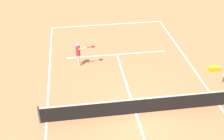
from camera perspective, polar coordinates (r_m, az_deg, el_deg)
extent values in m
plane|color=#D37A4C|center=(15.66, 4.63, -8.34)|extent=(60.00, 60.00, 0.00)
cube|color=white|center=(25.20, -0.94, 8.77)|extent=(9.21, 0.10, 0.01)
cube|color=white|center=(17.13, 19.94, -6.39)|extent=(0.10, 22.76, 0.01)
cube|color=white|center=(15.47, -12.53, -9.81)|extent=(0.10, 22.76, 0.01)
cube|color=white|center=(20.67, 0.94, 3.03)|extent=(6.91, 0.10, 0.01)
cube|color=white|center=(15.66, 4.63, -8.34)|extent=(0.10, 12.52, 0.01)
cylinder|color=#4C4C51|center=(15.15, -13.91, -8.39)|extent=(0.10, 0.10, 1.07)
cube|color=black|center=(15.36, 4.70, -7.07)|extent=(9.81, 0.03, 0.91)
cube|color=white|center=(15.06, 4.79, -5.68)|extent=(9.81, 0.04, 0.06)
cylinder|color=beige|center=(19.49, -6.53, 2.06)|extent=(0.12, 0.12, 0.75)
cylinder|color=beige|center=(19.32, -6.36, 1.78)|extent=(0.12, 0.12, 0.75)
cylinder|color=red|center=(19.07, -6.57, 3.65)|extent=(0.28, 0.28, 0.59)
sphere|color=beige|center=(18.85, -6.66, 4.88)|extent=(0.21, 0.21, 0.21)
cylinder|color=beige|center=(19.21, -6.73, 3.98)|extent=(0.09, 0.09, 0.52)
cylinder|color=beige|center=(18.86, -5.69, 4.15)|extent=(0.53, 0.21, 0.09)
cylinder|color=black|center=(18.96, -4.56, 4.36)|extent=(0.26, 0.10, 0.04)
ellipsoid|color=red|center=(19.03, -3.72, 4.52)|extent=(0.38, 0.35, 0.04)
sphere|color=#CCE033|center=(18.77, -9.68, -0.78)|extent=(0.07, 0.07, 0.07)
cylinder|color=#262626|center=(18.91, 20.67, -1.69)|extent=(0.04, 0.04, 0.45)
cube|color=yellow|center=(19.91, 19.07, 0.25)|extent=(0.76, 0.32, 0.30)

